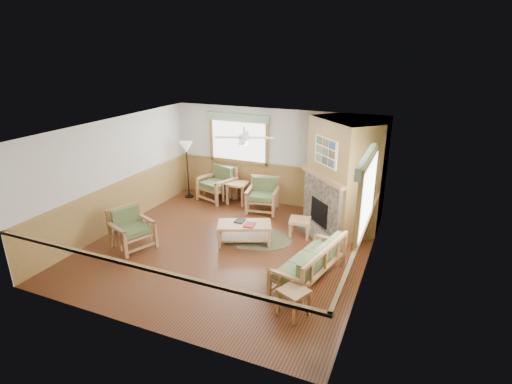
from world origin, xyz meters
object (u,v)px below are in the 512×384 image
at_px(coffee_table, 244,233).
at_px(floor_lamp_left, 188,170).
at_px(armchair_left, 132,229).
at_px(armchair_back_left, 217,184).
at_px(end_table_sofa, 294,302).
at_px(end_table_chairs, 238,193).
at_px(floor_lamp_right, 356,207).
at_px(armchair_back_right, 262,195).
at_px(footstool, 300,227).
at_px(sofa, 309,262).

distance_m(coffee_table, floor_lamp_left, 3.52).
bearing_deg(armchair_left, armchair_back_left, 17.57).
bearing_deg(end_table_sofa, end_table_chairs, 125.75).
distance_m(armchair_left, coffee_table, 2.51).
distance_m(end_table_chairs, floor_lamp_right, 3.72).
height_order(floor_lamp_left, floor_lamp_right, floor_lamp_right).
distance_m(end_table_sofa, floor_lamp_left, 6.25).
xyz_separation_m(coffee_table, floor_lamp_right, (2.29, 1.06, 0.61)).
height_order(armchair_back_right, floor_lamp_right, floor_lamp_right).
xyz_separation_m(end_table_chairs, footstool, (2.27, -1.34, -0.10)).
xyz_separation_m(sofa, floor_lamp_left, (-4.59, 3.03, 0.44)).
bearing_deg(end_table_chairs, armchair_left, -106.42).
relative_size(armchair_left, floor_lamp_left, 0.53).
relative_size(sofa, footstool, 3.66).
bearing_deg(coffee_table, armchair_left, -175.93).
height_order(armchair_back_left, end_table_chairs, armchair_back_left).
xyz_separation_m(sofa, armchair_back_right, (-2.15, 2.90, 0.04)).
bearing_deg(armchair_left, footstool, -35.27).
bearing_deg(armchair_left, end_table_chairs, 6.43).
relative_size(sofa, end_table_sofa, 3.60).
distance_m(armchair_back_right, coffee_table, 1.97).
bearing_deg(coffee_table, armchair_back_left, 106.85).
xyz_separation_m(sofa, armchair_left, (-4.01, -0.21, 0.04)).
relative_size(armchair_left, end_table_chairs, 1.44).
xyz_separation_m(end_table_chairs, floor_lamp_left, (-1.57, -0.13, 0.54)).
xyz_separation_m(footstool, floor_lamp_right, (1.24, 0.21, 0.64)).
xyz_separation_m(end_table_chairs, floor_lamp_right, (3.51, -1.13, 0.54)).
bearing_deg(floor_lamp_right, sofa, -103.47).
xyz_separation_m(armchair_back_left, floor_lamp_left, (-0.89, -0.13, 0.35)).
bearing_deg(armchair_left, floor_lamp_right, -40.69).
relative_size(armchair_back_left, end_table_chairs, 1.61).
height_order(armchair_left, end_table_chairs, armchair_left).
bearing_deg(footstool, armchair_back_left, 155.57).
bearing_deg(coffee_table, end_table_sofa, -72.16).
bearing_deg(floor_lamp_right, footstool, -170.39).
relative_size(coffee_table, floor_lamp_right, 0.71).
height_order(end_table_chairs, floor_lamp_right, floor_lamp_right).
xyz_separation_m(coffee_table, end_table_chairs, (-1.21, 2.19, 0.07)).
height_order(armchair_back_left, armchair_back_right, armchair_back_left).
relative_size(armchair_back_left, armchair_back_right, 1.10).
xyz_separation_m(armchair_left, end_table_sofa, (4.07, -0.90, -0.20)).
relative_size(sofa, armchair_left, 2.00).
relative_size(armchair_back_left, footstool, 2.04).
distance_m(end_table_chairs, end_table_sofa, 5.27).
bearing_deg(armchair_left, armchair_back_right, -8.16).
bearing_deg(end_table_chairs, coffee_table, -61.02).
relative_size(armchair_back_left, armchair_left, 1.11).
xyz_separation_m(armchair_left, floor_lamp_right, (4.50, 2.24, 0.40)).
distance_m(armchair_back_left, footstool, 3.25).
height_order(end_table_chairs, floor_lamp_left, floor_lamp_left).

